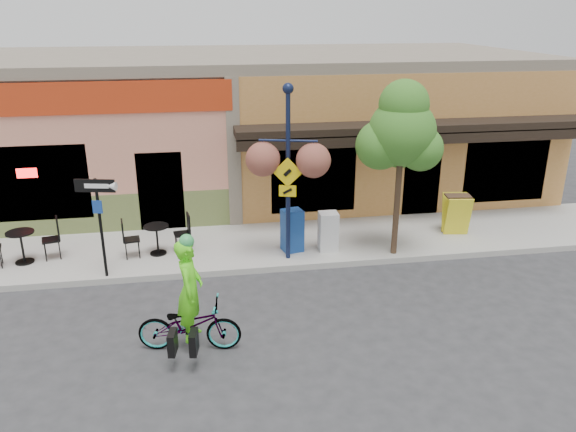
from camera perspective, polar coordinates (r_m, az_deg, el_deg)
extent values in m
plane|color=#2D2D30|center=(12.91, 0.40, -6.60)|extent=(90.00, 90.00, 0.00)
cube|color=#9E9B93|center=(14.66, -0.92, -2.84)|extent=(24.00, 3.00, 0.15)
cube|color=#A8A59E|center=(13.36, 0.00, -5.26)|extent=(24.00, 0.12, 0.15)
imported|color=maroon|center=(10.45, -9.98, -10.86)|extent=(1.94, 0.93, 0.98)
imported|color=#5AF019|center=(10.22, -9.86, -8.65)|extent=(0.55, 0.75, 1.89)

